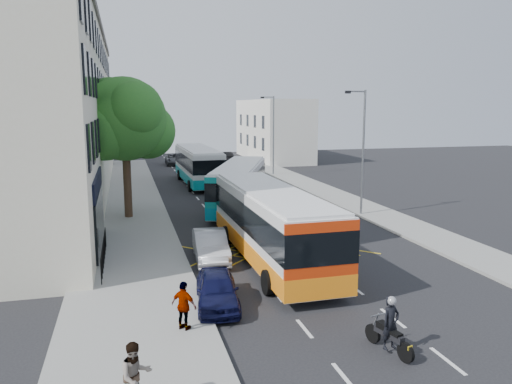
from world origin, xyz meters
TOP-DOWN VIEW (x-y plane):
  - ground at (0.00, 0.00)m, footprint 120.00×120.00m
  - pavement_left at (-8.50, 15.00)m, footprint 5.00×70.00m
  - pavement_right at (7.50, 15.00)m, footprint 3.00×70.00m
  - terrace_main at (-14.00, 24.49)m, footprint 8.30×45.00m
  - terrace_far at (-14.00, 55.00)m, footprint 8.00×20.00m
  - building_right at (11.00, 48.00)m, footprint 6.00×18.00m
  - street_tree at (-8.51, 14.97)m, footprint 6.30×5.70m
  - lamp_near at (6.20, 12.00)m, footprint 1.45×0.15m
  - lamp_far at (6.20, 32.00)m, footprint 1.45×0.15m
  - railings at (-9.70, 5.30)m, footprint 0.08×5.60m
  - bus_near at (-2.20, 4.19)m, footprint 3.13×12.10m
  - bus_mid at (-0.92, 16.29)m, footprint 6.45×11.45m
  - bus_far at (-2.07, 28.36)m, footprint 3.15×12.03m
  - motorbike at (-1.35, -5.11)m, footprint 0.72×1.93m
  - parked_car_blue at (-5.60, -0.46)m, footprint 1.92×3.84m
  - parked_car_silver at (-4.90, 5.06)m, footprint 1.71×4.26m
  - red_hatchback at (3.06, 17.33)m, footprint 2.34×4.59m
  - distant_car_grey at (-2.57, 44.58)m, footprint 2.46×5.03m
  - distant_car_silver at (3.51, 38.75)m, footprint 1.86×3.85m
  - distant_car_dark at (4.16, 46.62)m, footprint 1.66×3.99m
  - pedestrian_near at (-8.58, -6.28)m, footprint 0.96×0.85m
  - pedestrian_far at (-7.00, -2.35)m, footprint 0.94×0.90m

SIDE VIEW (x-z plane):
  - ground at x=0.00m, z-range 0.00..0.00m
  - pavement_left at x=-8.50m, z-range 0.00..0.15m
  - pavement_right at x=7.50m, z-range 0.00..0.15m
  - parked_car_blue at x=-5.60m, z-range 0.00..1.26m
  - distant_car_silver at x=3.51m, z-range 0.00..1.27m
  - red_hatchback at x=3.06m, z-range 0.00..1.27m
  - distant_car_dark at x=4.16m, z-range 0.00..1.28m
  - distant_car_grey at x=-2.57m, z-range 0.00..1.38m
  - parked_car_silver at x=-4.90m, z-range 0.00..1.38m
  - railings at x=-9.70m, z-range 0.15..1.29m
  - motorbike at x=-1.35m, z-range -0.05..1.68m
  - pedestrian_far at x=-7.00m, z-range 0.15..1.72m
  - pedestrian_near at x=-8.58m, z-range 0.15..1.79m
  - bus_mid at x=-0.92m, z-range 0.08..3.25m
  - bus_far at x=-2.07m, z-range 0.09..3.46m
  - bus_near at x=-2.20m, z-range 0.09..3.48m
  - building_right at x=11.00m, z-range 0.00..8.00m
  - lamp_near at x=6.20m, z-range 0.62..8.62m
  - lamp_far at x=6.20m, z-range 0.62..8.62m
  - terrace_far at x=-14.00m, z-range 0.00..10.00m
  - street_tree at x=-8.51m, z-range 1.89..10.69m
  - terrace_main at x=-14.00m, z-range 0.01..13.51m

